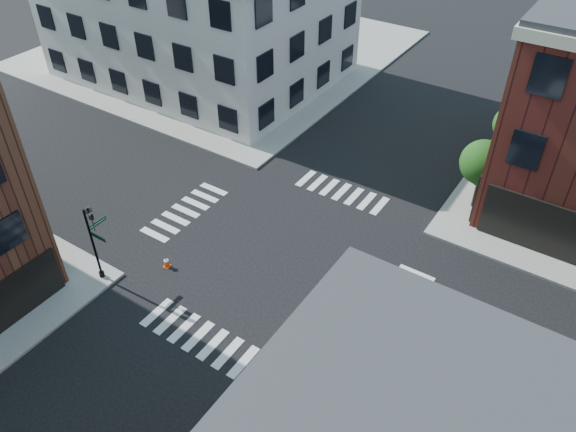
# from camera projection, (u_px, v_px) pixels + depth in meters

# --- Properties ---
(ground) EXTENTS (120.00, 120.00, 0.00)m
(ground) POSITION_uv_depth(u_px,v_px,m) (280.00, 253.00, 31.32)
(ground) COLOR black
(ground) RESTS_ON ground
(sidewalk_nw) EXTENTS (30.00, 30.00, 0.15)m
(sidewalk_nw) POSITION_uv_depth(u_px,v_px,m) (222.00, 49.00, 54.00)
(sidewalk_nw) COLOR gray
(sidewalk_nw) RESTS_ON ground
(building_nw) EXTENTS (22.00, 16.00, 11.00)m
(building_nw) POSITION_uv_depth(u_px,v_px,m) (198.00, 10.00, 46.50)
(building_nw) COLOR beige
(building_nw) RESTS_ON ground
(tree_near) EXTENTS (2.69, 2.69, 4.49)m
(tree_near) POSITION_uv_depth(u_px,v_px,m) (484.00, 165.00, 32.59)
(tree_near) COLOR black
(tree_near) RESTS_ON ground
(tree_far) EXTENTS (2.43, 2.43, 4.07)m
(tree_far) POSITION_uv_depth(u_px,v_px,m) (512.00, 126.00, 36.68)
(tree_far) COLOR black
(tree_far) RESTS_ON ground
(signal_pole) EXTENTS (1.29, 1.24, 4.60)m
(signal_pole) POSITION_uv_depth(u_px,v_px,m) (94.00, 237.00, 28.08)
(signal_pole) COLOR black
(signal_pole) RESTS_ON ground
(box_truck) EXTENTS (9.10, 3.05, 4.07)m
(box_truck) POSITION_uv_depth(u_px,v_px,m) (439.00, 389.00, 22.03)
(box_truck) COLOR white
(box_truck) RESTS_ON ground
(traffic_cone) EXTENTS (0.41, 0.41, 0.66)m
(traffic_cone) POSITION_uv_depth(u_px,v_px,m) (166.00, 262.00, 30.31)
(traffic_cone) COLOR #E8460A
(traffic_cone) RESTS_ON ground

